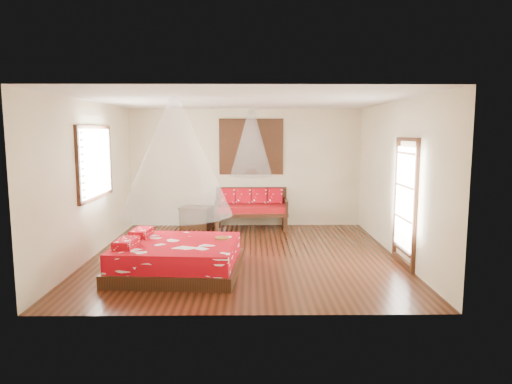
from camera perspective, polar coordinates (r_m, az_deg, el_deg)
room at (r=8.18m, az=-1.51°, el=1.55°), size 5.54×5.54×2.84m
bed at (r=7.49m, az=-9.87°, el=-8.08°), size 2.08×1.91×0.63m
daybed at (r=10.66m, az=-0.59°, el=-1.82°), size 1.68×0.75×0.94m
storage_chest at (r=10.85m, az=-7.42°, el=-3.13°), size 0.85×0.71×0.50m
shutter_panel at (r=10.86m, az=-0.60°, el=5.68°), size 1.52×0.06×1.32m
window_left at (r=8.83m, az=-19.41°, el=3.52°), size 0.10×1.74×1.34m
glazed_door at (r=8.06m, az=18.13°, el=-1.29°), size 0.08×1.02×2.16m
wine_tray at (r=7.56m, az=-4.28°, el=-5.50°), size 0.23×0.23×0.19m
mosquito_net_main at (r=7.22m, az=-10.03°, el=4.23°), size 1.77×1.77×1.80m
mosquito_net_daybed at (r=10.39m, az=-0.60°, el=6.14°), size 0.96×0.96×1.50m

